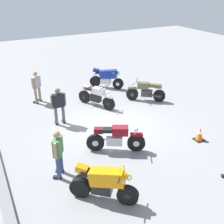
{
  "coord_description": "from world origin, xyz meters",
  "views": [
    {
      "loc": [
        -8.99,
        4.62,
        5.58
      ],
      "look_at": [
        -0.23,
        0.07,
        0.75
      ],
      "focal_mm": 44.04,
      "sensor_mm": 36.0,
      "label": 1
    }
  ],
  "objects_px": {
    "person_in_black_shirt": "(59,104)",
    "traffic_cone": "(200,134)",
    "motorcycle_blue_sportbike": "(107,78)",
    "motorcycle_silver_cruiser": "(96,96)",
    "person_in_green_shirt": "(58,151)",
    "motorcycle_olive_vintage": "(146,91)",
    "person_in_gray_shirt": "(37,85)",
    "motorcycle_orange_sportbike": "(104,183)",
    "motorcycle_maroon_cruiser": "(115,138)"
  },
  "relations": [
    {
      "from": "motorcycle_olive_vintage",
      "to": "person_in_gray_shirt",
      "type": "height_order",
      "value": "person_in_gray_shirt"
    },
    {
      "from": "motorcycle_silver_cruiser",
      "to": "motorcycle_olive_vintage",
      "type": "relative_size",
      "value": 1.14
    },
    {
      "from": "motorcycle_silver_cruiser",
      "to": "traffic_cone",
      "type": "distance_m",
      "value": 5.14
    },
    {
      "from": "person_in_green_shirt",
      "to": "traffic_cone",
      "type": "relative_size",
      "value": 3.01
    },
    {
      "from": "motorcycle_blue_sportbike",
      "to": "person_in_black_shirt",
      "type": "bearing_deg",
      "value": -96.23
    },
    {
      "from": "person_in_black_shirt",
      "to": "person_in_gray_shirt",
      "type": "bearing_deg",
      "value": 6.46
    },
    {
      "from": "motorcycle_blue_sportbike",
      "to": "traffic_cone",
      "type": "distance_m",
      "value": 6.68
    },
    {
      "from": "motorcycle_olive_vintage",
      "to": "motorcycle_maroon_cruiser",
      "type": "bearing_deg",
      "value": 79.96
    },
    {
      "from": "motorcycle_blue_sportbike",
      "to": "person_in_black_shirt",
      "type": "distance_m",
      "value": 4.7
    },
    {
      "from": "motorcycle_maroon_cruiser",
      "to": "person_in_black_shirt",
      "type": "bearing_deg",
      "value": 140.14
    },
    {
      "from": "motorcycle_silver_cruiser",
      "to": "person_in_gray_shirt",
      "type": "distance_m",
      "value": 2.96
    },
    {
      "from": "person_in_black_shirt",
      "to": "motorcycle_blue_sportbike",
      "type": "bearing_deg",
      "value": -50.64
    },
    {
      "from": "traffic_cone",
      "to": "person_in_black_shirt",
      "type": "bearing_deg",
      "value": 49.23
    },
    {
      "from": "motorcycle_olive_vintage",
      "to": "person_in_green_shirt",
      "type": "height_order",
      "value": "person_in_green_shirt"
    },
    {
      "from": "person_in_black_shirt",
      "to": "traffic_cone",
      "type": "distance_m",
      "value": 5.71
    },
    {
      "from": "motorcycle_silver_cruiser",
      "to": "motorcycle_olive_vintage",
      "type": "distance_m",
      "value": 2.56
    },
    {
      "from": "motorcycle_olive_vintage",
      "to": "person_in_green_shirt",
      "type": "xyz_separation_m",
      "value": [
        -3.67,
        5.65,
        0.41
      ]
    },
    {
      "from": "motorcycle_blue_sportbike",
      "to": "traffic_cone",
      "type": "relative_size",
      "value": 2.86
    },
    {
      "from": "motorcycle_blue_sportbike",
      "to": "motorcycle_orange_sportbike",
      "type": "distance_m",
      "value": 8.74
    },
    {
      "from": "person_in_green_shirt",
      "to": "person_in_black_shirt",
      "type": "bearing_deg",
      "value": -76.39
    },
    {
      "from": "motorcycle_orange_sportbike",
      "to": "traffic_cone",
      "type": "height_order",
      "value": "motorcycle_orange_sportbike"
    },
    {
      "from": "motorcycle_blue_sportbike",
      "to": "motorcycle_silver_cruiser",
      "type": "bearing_deg",
      "value": -82.95
    },
    {
      "from": "motorcycle_silver_cruiser",
      "to": "person_in_black_shirt",
      "type": "height_order",
      "value": "person_in_black_shirt"
    },
    {
      "from": "person_in_black_shirt",
      "to": "traffic_cone",
      "type": "bearing_deg",
      "value": -130.1
    },
    {
      "from": "motorcycle_blue_sportbike",
      "to": "person_in_green_shirt",
      "type": "bearing_deg",
      "value": -82.14
    },
    {
      "from": "motorcycle_blue_sportbike",
      "to": "motorcycle_olive_vintage",
      "type": "height_order",
      "value": "motorcycle_blue_sportbike"
    },
    {
      "from": "person_in_black_shirt",
      "to": "traffic_cone",
      "type": "xyz_separation_m",
      "value": [
        -3.71,
        -4.3,
        -0.65
      ]
    },
    {
      "from": "person_in_gray_shirt",
      "to": "motorcycle_orange_sportbike",
      "type": "bearing_deg",
      "value": 137.83
    },
    {
      "from": "motorcycle_orange_sportbike",
      "to": "motorcycle_silver_cruiser",
      "type": "bearing_deg",
      "value": 108.99
    },
    {
      "from": "person_in_black_shirt",
      "to": "traffic_cone",
      "type": "height_order",
      "value": "person_in_black_shirt"
    },
    {
      "from": "motorcycle_maroon_cruiser",
      "to": "motorcycle_orange_sportbike",
      "type": "bearing_deg",
      "value": -96.86
    },
    {
      "from": "motorcycle_maroon_cruiser",
      "to": "person_in_green_shirt",
      "type": "xyz_separation_m",
      "value": [
        -0.43,
        2.18,
        0.38
      ]
    },
    {
      "from": "motorcycle_blue_sportbike",
      "to": "person_in_green_shirt",
      "type": "height_order",
      "value": "person_in_green_shirt"
    },
    {
      "from": "person_in_green_shirt",
      "to": "motorcycle_blue_sportbike",
      "type": "bearing_deg",
      "value": -95.76
    },
    {
      "from": "person_in_black_shirt",
      "to": "person_in_green_shirt",
      "type": "xyz_separation_m",
      "value": [
        -3.28,
        1.06,
        -0.01
      ]
    },
    {
      "from": "motorcycle_olive_vintage",
      "to": "motorcycle_silver_cruiser",
      "type": "bearing_deg",
      "value": 24.77
    },
    {
      "from": "motorcycle_silver_cruiser",
      "to": "motorcycle_blue_sportbike",
      "type": "height_order",
      "value": "motorcycle_blue_sportbike"
    },
    {
      "from": "motorcycle_olive_vintage",
      "to": "traffic_cone",
      "type": "height_order",
      "value": "motorcycle_olive_vintage"
    },
    {
      "from": "motorcycle_silver_cruiser",
      "to": "motorcycle_olive_vintage",
      "type": "bearing_deg",
      "value": 49.23
    },
    {
      "from": "motorcycle_blue_sportbike",
      "to": "motorcycle_orange_sportbike",
      "type": "xyz_separation_m",
      "value": [
        -7.79,
        3.96,
        0.0
      ]
    },
    {
      "from": "motorcycle_maroon_cruiser",
      "to": "person_in_gray_shirt",
      "type": "bearing_deg",
      "value": 132.76
    },
    {
      "from": "motorcycle_silver_cruiser",
      "to": "motorcycle_olive_vintage",
      "type": "height_order",
      "value": "motorcycle_silver_cruiser"
    },
    {
      "from": "motorcycle_orange_sportbike",
      "to": "traffic_cone",
      "type": "distance_m",
      "value": 4.75
    },
    {
      "from": "motorcycle_silver_cruiser",
      "to": "motorcycle_orange_sportbike",
      "type": "bearing_deg",
      "value": -51.13
    },
    {
      "from": "motorcycle_blue_sportbike",
      "to": "person_in_green_shirt",
      "type": "relative_size",
      "value": 0.95
    },
    {
      "from": "person_in_green_shirt",
      "to": "traffic_cone",
      "type": "height_order",
      "value": "person_in_green_shirt"
    },
    {
      "from": "motorcycle_orange_sportbike",
      "to": "person_in_gray_shirt",
      "type": "xyz_separation_m",
      "value": [
        7.53,
        -0.03,
        0.3
      ]
    },
    {
      "from": "motorcycle_orange_sportbike",
      "to": "person_in_gray_shirt",
      "type": "bearing_deg",
      "value": 131.26
    },
    {
      "from": "motorcycle_silver_cruiser",
      "to": "traffic_cone",
      "type": "xyz_separation_m",
      "value": [
        -4.64,
        -2.2,
        -0.26
      ]
    },
    {
      "from": "motorcycle_olive_vintage",
      "to": "person_in_gray_shirt",
      "type": "bearing_deg",
      "value": 11.79
    }
  ]
}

